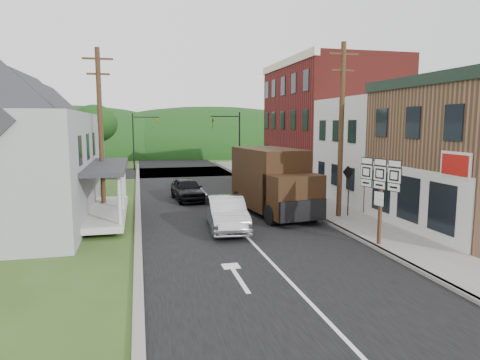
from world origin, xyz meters
TOP-DOWN VIEW (x-y plane):
  - ground at (0.00, 0.00)m, footprint 120.00×120.00m
  - road at (0.00, 10.00)m, footprint 9.00×90.00m
  - cross_road at (0.00, 27.00)m, footprint 60.00×9.00m
  - sidewalk_right at (5.90, 8.00)m, footprint 2.80×55.00m
  - curb_right at (4.55, 8.00)m, footprint 0.20×55.00m
  - curb_left at (-4.65, 8.00)m, footprint 0.30×55.00m
  - storefront_white at (11.30, 7.50)m, footprint 8.00×7.00m
  - storefront_red at (11.30, 17.00)m, footprint 8.00×12.00m
  - house_blue at (-11.00, 17.00)m, footprint 7.14×8.16m
  - house_cream at (-11.50, 26.00)m, footprint 7.14×8.16m
  - utility_pole_right at (5.60, 3.50)m, footprint 1.60×0.26m
  - utility_pole_left at (-6.50, 8.00)m, footprint 1.60×0.26m
  - traffic_signal_right at (4.30, 23.50)m, footprint 2.87×0.20m
  - traffic_signal_left at (-4.30, 30.50)m, footprint 2.87×0.20m
  - tree_left_d at (-9.00, 32.00)m, footprint 4.80×4.80m
  - forested_ridge at (0.00, 55.00)m, footprint 90.00×30.00m
  - silver_sedan at (-0.60, 2.53)m, footprint 1.97×4.81m
  - dark_sedan at (-1.51, 10.64)m, footprint 2.09×4.37m
  - delivery_van at (2.57, 5.27)m, footprint 3.41×6.71m
  - route_sign_cluster at (4.75, -1.70)m, footprint 0.63×1.94m
  - warning_sign at (6.07, 3.45)m, footprint 0.25×0.70m

SIDE VIEW (x-z plane):
  - ground at x=0.00m, z-range 0.00..0.00m
  - road at x=0.00m, z-range -0.01..0.01m
  - cross_road at x=0.00m, z-range -0.01..0.01m
  - forested_ridge at x=0.00m, z-range -8.00..8.00m
  - curb_left at x=-4.65m, z-range 0.00..0.12m
  - sidewalk_right at x=5.90m, z-range 0.00..0.15m
  - curb_right at x=4.55m, z-range 0.00..0.15m
  - dark_sedan at x=-1.51m, z-range 0.00..1.44m
  - silver_sedan at x=-0.60m, z-range 0.00..1.55m
  - delivery_van at x=2.57m, z-range 0.02..3.61m
  - warning_sign at x=6.07m, z-range 0.52..3.16m
  - route_sign_cluster at x=4.75m, z-range 0.67..4.17m
  - storefront_white at x=11.30m, z-range 0.00..6.50m
  - house_blue at x=-11.00m, z-range 0.05..7.33m
  - house_cream at x=-11.50m, z-range 0.05..7.33m
  - traffic_signal_right at x=4.30m, z-range 0.76..6.76m
  - traffic_signal_left at x=-4.30m, z-range 0.76..6.76m
  - utility_pole_right at x=5.60m, z-range 0.16..9.16m
  - utility_pole_left at x=-6.50m, z-range 0.16..9.16m
  - tree_left_d at x=-9.00m, z-range 1.41..8.35m
  - storefront_red at x=11.30m, z-range 0.00..10.00m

